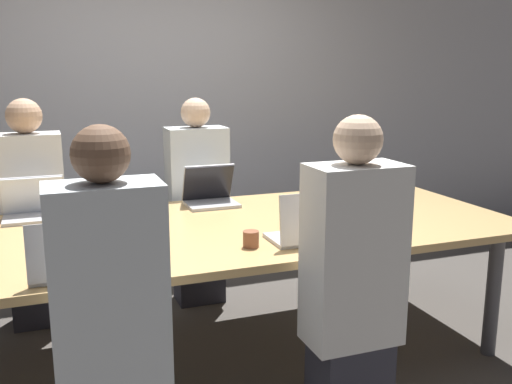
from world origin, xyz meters
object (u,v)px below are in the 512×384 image
Objects in this scene: cup_near_midright at (251,239)px; cup_near_left at (140,261)px; person_far_left at (33,218)px; laptop_near_left at (74,261)px; cup_far_left at (78,207)px; person_near_left at (111,329)px; laptop_far_left at (33,206)px; person_far_center at (198,206)px; stapler at (286,226)px; laptop_far_center at (210,193)px; person_near_midright at (352,288)px; laptop_near_midright at (307,228)px.

cup_near_left is (-0.54, -0.13, -0.00)m from cup_near_midright.
person_far_left is 1.42m from laptop_near_left.
cup_far_left is 1.43m from person_near_left.
person_far_center is at bearing 17.41° from laptop_far_left.
stapler is at bearing 22.02° from cup_near_left.
cup_near_midright is 0.56m from cup_near_left.
laptop_near_left is (-0.87, -1.05, -0.00)m from laptop_far_center.
stapler is at bearing -79.49° from person_far_center.
laptop_near_left reaches higher than cup_near_midright.
person_far_center reaches higher than laptop_near_left.
cup_near_left is at bearing -20.66° from person_near_midright.
person_far_left is at bearing -81.03° from person_near_left.
laptop_far_left reaches higher than cup_far_left.
cup_near_midright is (-0.07, -1.27, 0.13)m from person_far_center.
person_far_left is 1.61m from cup_near_midright.
laptop_near_midright reaches higher than laptop_near_left.
cup_near_midright is at bearing -93.80° from laptop_far_center.
cup_near_midright is (0.97, -0.94, -0.03)m from laptop_far_left.
person_far_left reaches higher than person_far_center.
laptop_far_center is at bearing -91.67° from person_far_center.
person_far_center reaches higher than laptop_near_midright.
person_near_left is at bearing -89.25° from cup_far_left.
laptop_near_midright is 1.10m from person_near_left.
laptop_far_left is 4.27× the size of cup_near_midright.
laptop_near_left is (-1.11, 0.31, 0.15)m from person_near_midright.
person_far_left is 1.06m from person_far_center.
person_near_midright is 16.94× the size of cup_near_left.
laptop_far_center is at bearing -2.01° from cup_far_left.
person_near_left reaches higher than stapler.
laptop_far_center is (1.05, -0.35, 0.15)m from person_far_left.
laptop_far_left is 1.10m from person_far_center.
laptop_near_left is at bearing -94.20° from cup_far_left.
laptop_far_center is 0.22× the size of person_far_center.
person_near_left is at bearing -145.93° from cup_near_midright.
person_far_left is 1.77m from person_near_left.
laptop_near_left is at bearing -170.72° from cup_near_midright.
person_far_center reaches higher than laptop_far_center.
laptop_near_left is 0.27m from cup_near_left.
person_near_left is at bearing -114.15° from person_far_center.
cup_near_left is at bearing -130.46° from stapler.
laptop_near_left is (-0.08, -1.07, 0.03)m from cup_far_left.
person_far_center is (0.01, 0.35, -0.16)m from laptop_far_center.
laptop_near_left is 1.13m from stapler.
person_far_center reaches higher than stapler.
cup_near_midright is (-0.30, 0.44, 0.12)m from person_near_midright.
cup_near_left reaches higher than stapler.
cup_near_midright is at bearing -115.60° from stapler.
laptop_far_center is at bearing -80.09° from person_near_midright.
laptop_far_center is 0.22× the size of person_near_midright.
stapler is at bearing -88.01° from laptop_near_midright.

